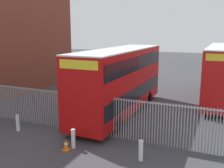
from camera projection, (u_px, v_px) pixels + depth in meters
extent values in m
plane|color=#3D3D42|center=(131.00, 99.00, 21.80)|extent=(100.00, 100.00, 0.00)
cylinder|color=gray|center=(0.00, 101.00, 16.88)|extent=(0.06, 0.06, 2.20)
cylinder|color=gray|center=(1.00, 101.00, 16.83)|extent=(0.06, 0.06, 2.20)
cylinder|color=gray|center=(3.00, 102.00, 16.77)|extent=(0.06, 0.06, 2.20)
cylinder|color=gray|center=(5.00, 102.00, 16.72)|extent=(0.06, 0.06, 2.20)
cylinder|color=gray|center=(6.00, 102.00, 16.66)|extent=(0.06, 0.06, 2.20)
cylinder|color=gray|center=(8.00, 102.00, 16.61)|extent=(0.06, 0.06, 2.20)
cylinder|color=gray|center=(10.00, 102.00, 16.55)|extent=(0.06, 0.06, 2.20)
cylinder|color=gray|center=(11.00, 103.00, 16.50)|extent=(0.06, 0.06, 2.20)
cylinder|color=gray|center=(13.00, 103.00, 16.44)|extent=(0.06, 0.06, 2.20)
cylinder|color=gray|center=(15.00, 103.00, 16.39)|extent=(0.06, 0.06, 2.20)
cylinder|color=gray|center=(16.00, 103.00, 16.33)|extent=(0.06, 0.06, 2.20)
cylinder|color=gray|center=(18.00, 104.00, 16.27)|extent=(0.06, 0.06, 2.20)
cylinder|color=gray|center=(20.00, 104.00, 16.22)|extent=(0.06, 0.06, 2.20)
cylinder|color=gray|center=(21.00, 104.00, 16.16)|extent=(0.06, 0.06, 2.20)
cylinder|color=gray|center=(23.00, 104.00, 16.11)|extent=(0.06, 0.06, 2.20)
cylinder|color=gray|center=(25.00, 105.00, 16.05)|extent=(0.06, 0.06, 2.20)
cylinder|color=gray|center=(27.00, 105.00, 16.00)|extent=(0.06, 0.06, 2.20)
cylinder|color=gray|center=(29.00, 105.00, 15.94)|extent=(0.06, 0.06, 2.20)
cylinder|color=gray|center=(30.00, 105.00, 15.89)|extent=(0.06, 0.06, 2.20)
cylinder|color=gray|center=(32.00, 106.00, 15.83)|extent=(0.06, 0.06, 2.20)
cylinder|color=gray|center=(34.00, 106.00, 15.78)|extent=(0.06, 0.06, 2.20)
cylinder|color=gray|center=(36.00, 106.00, 15.72)|extent=(0.06, 0.06, 2.20)
cylinder|color=gray|center=(38.00, 107.00, 15.66)|extent=(0.06, 0.06, 2.20)
cylinder|color=gray|center=(39.00, 107.00, 15.61)|extent=(0.06, 0.06, 2.20)
cylinder|color=gray|center=(41.00, 107.00, 15.55)|extent=(0.06, 0.06, 2.20)
cylinder|color=gray|center=(43.00, 107.00, 15.50)|extent=(0.06, 0.06, 2.20)
cylinder|color=gray|center=(45.00, 108.00, 15.44)|extent=(0.06, 0.06, 2.20)
cylinder|color=gray|center=(47.00, 108.00, 15.39)|extent=(0.06, 0.06, 2.20)
cylinder|color=gray|center=(49.00, 108.00, 15.33)|extent=(0.06, 0.06, 2.20)
cylinder|color=gray|center=(51.00, 108.00, 15.28)|extent=(0.06, 0.06, 2.20)
cylinder|color=gray|center=(53.00, 109.00, 15.22)|extent=(0.06, 0.06, 2.20)
cylinder|color=gray|center=(55.00, 109.00, 15.17)|extent=(0.06, 0.06, 2.20)
cylinder|color=gray|center=(57.00, 109.00, 15.11)|extent=(0.06, 0.06, 2.20)
cylinder|color=gray|center=(59.00, 110.00, 15.06)|extent=(0.06, 0.06, 2.20)
cylinder|color=gray|center=(61.00, 110.00, 15.00)|extent=(0.06, 0.06, 2.20)
cylinder|color=gray|center=(63.00, 110.00, 14.94)|extent=(0.06, 0.06, 2.20)
cylinder|color=gray|center=(65.00, 110.00, 14.89)|extent=(0.06, 0.06, 2.20)
cylinder|color=gray|center=(67.00, 111.00, 14.83)|extent=(0.06, 0.06, 2.20)
cylinder|color=gray|center=(69.00, 111.00, 14.78)|extent=(0.06, 0.06, 2.20)
cylinder|color=gray|center=(71.00, 111.00, 14.72)|extent=(0.06, 0.06, 2.20)
cylinder|color=gray|center=(73.00, 112.00, 14.67)|extent=(0.06, 0.06, 2.20)
cylinder|color=gray|center=(75.00, 112.00, 14.61)|extent=(0.06, 0.06, 2.20)
cylinder|color=gray|center=(77.00, 112.00, 14.56)|extent=(0.06, 0.06, 2.20)
cylinder|color=gray|center=(79.00, 113.00, 14.50)|extent=(0.06, 0.06, 2.20)
cylinder|color=gray|center=(82.00, 113.00, 14.45)|extent=(0.06, 0.06, 2.20)
cylinder|color=gray|center=(84.00, 113.00, 14.39)|extent=(0.06, 0.06, 2.20)
cylinder|color=gray|center=(86.00, 114.00, 14.33)|extent=(0.06, 0.06, 2.20)
cylinder|color=gray|center=(88.00, 114.00, 14.28)|extent=(0.06, 0.06, 2.20)
cylinder|color=gray|center=(90.00, 114.00, 14.22)|extent=(0.06, 0.06, 2.20)
cylinder|color=gray|center=(93.00, 115.00, 14.17)|extent=(0.06, 0.06, 2.20)
cylinder|color=gray|center=(95.00, 115.00, 14.11)|extent=(0.06, 0.06, 2.20)
cylinder|color=gray|center=(97.00, 115.00, 14.06)|extent=(0.06, 0.06, 2.20)
cylinder|color=gray|center=(100.00, 116.00, 14.00)|extent=(0.06, 0.06, 2.20)
cylinder|color=gray|center=(102.00, 116.00, 13.95)|extent=(0.06, 0.06, 2.20)
cylinder|color=gray|center=(104.00, 116.00, 13.89)|extent=(0.06, 0.06, 2.20)
cylinder|color=gray|center=(107.00, 117.00, 13.84)|extent=(0.06, 0.06, 2.20)
cylinder|color=gray|center=(109.00, 117.00, 13.78)|extent=(0.06, 0.06, 2.20)
cylinder|color=gray|center=(111.00, 117.00, 13.73)|extent=(0.06, 0.06, 2.20)
cylinder|color=gray|center=(114.00, 118.00, 13.67)|extent=(0.06, 0.06, 2.20)
cylinder|color=gray|center=(116.00, 118.00, 13.61)|extent=(0.06, 0.06, 2.20)
cylinder|color=gray|center=(119.00, 118.00, 13.56)|extent=(0.06, 0.06, 2.20)
cylinder|color=gray|center=(121.00, 119.00, 13.50)|extent=(0.06, 0.06, 2.20)
cylinder|color=gray|center=(124.00, 119.00, 13.45)|extent=(0.06, 0.06, 2.20)
cylinder|color=gray|center=(126.00, 119.00, 13.39)|extent=(0.06, 0.06, 2.20)
cylinder|color=gray|center=(129.00, 120.00, 13.34)|extent=(0.06, 0.06, 2.20)
cylinder|color=gray|center=(131.00, 120.00, 13.28)|extent=(0.06, 0.06, 2.20)
cylinder|color=gray|center=(134.00, 120.00, 13.23)|extent=(0.06, 0.06, 2.20)
cylinder|color=gray|center=(136.00, 121.00, 13.17)|extent=(0.06, 0.06, 2.20)
cylinder|color=gray|center=(139.00, 121.00, 13.12)|extent=(0.06, 0.06, 2.20)
cylinder|color=gray|center=(142.00, 122.00, 13.06)|extent=(0.06, 0.06, 2.20)
cylinder|color=gray|center=(144.00, 122.00, 13.00)|extent=(0.06, 0.06, 2.20)
cylinder|color=gray|center=(147.00, 122.00, 12.95)|extent=(0.06, 0.06, 2.20)
cylinder|color=gray|center=(150.00, 123.00, 12.89)|extent=(0.06, 0.06, 2.20)
cylinder|color=gray|center=(152.00, 123.00, 12.84)|extent=(0.06, 0.06, 2.20)
cylinder|color=gray|center=(155.00, 124.00, 12.78)|extent=(0.06, 0.06, 2.20)
cylinder|color=gray|center=(158.00, 124.00, 12.73)|extent=(0.06, 0.06, 2.20)
cylinder|color=gray|center=(161.00, 124.00, 12.67)|extent=(0.06, 0.06, 2.20)
cylinder|color=gray|center=(164.00, 125.00, 12.62)|extent=(0.06, 0.06, 2.20)
cylinder|color=gray|center=(166.00, 125.00, 12.56)|extent=(0.06, 0.06, 2.20)
cylinder|color=gray|center=(169.00, 126.00, 12.51)|extent=(0.06, 0.06, 2.20)
cylinder|color=gray|center=(172.00, 126.00, 12.45)|extent=(0.06, 0.06, 2.20)
cylinder|color=gray|center=(175.00, 127.00, 12.40)|extent=(0.06, 0.06, 2.20)
cylinder|color=gray|center=(178.00, 127.00, 12.34)|extent=(0.06, 0.06, 2.20)
cylinder|color=gray|center=(181.00, 127.00, 12.28)|extent=(0.06, 0.06, 2.20)
cylinder|color=gray|center=(184.00, 128.00, 12.23)|extent=(0.06, 0.06, 2.20)
cylinder|color=gray|center=(187.00, 128.00, 12.17)|extent=(0.06, 0.06, 2.20)
cylinder|color=gray|center=(190.00, 129.00, 12.12)|extent=(0.06, 0.06, 2.20)
cylinder|color=gray|center=(193.00, 129.00, 12.06)|extent=(0.06, 0.06, 2.20)
cylinder|color=gray|center=(197.00, 130.00, 12.01)|extent=(0.06, 0.06, 2.20)
cylinder|color=gray|center=(200.00, 130.00, 11.95)|extent=(0.06, 0.06, 2.20)
cylinder|color=gray|center=(203.00, 131.00, 11.90)|extent=(0.06, 0.06, 2.20)
cylinder|color=gray|center=(206.00, 131.00, 11.84)|extent=(0.06, 0.06, 2.20)
cylinder|color=gray|center=(209.00, 131.00, 11.79)|extent=(0.06, 0.06, 2.20)
cylinder|color=gray|center=(213.00, 132.00, 11.73)|extent=(0.06, 0.06, 2.20)
cylinder|color=gray|center=(216.00, 132.00, 11.67)|extent=(0.06, 0.06, 2.20)
cylinder|color=gray|center=(219.00, 133.00, 11.62)|extent=(0.06, 0.06, 2.20)
cylinder|color=gray|center=(223.00, 133.00, 11.56)|extent=(0.06, 0.06, 2.20)
cylinder|color=gray|center=(73.00, 94.00, 14.46)|extent=(16.18, 0.07, 0.07)
cube|color=#B70C0C|center=(121.00, 80.00, 17.51)|extent=(2.50, 10.80, 4.00)
cube|color=black|center=(120.00, 91.00, 17.67)|extent=(2.54, 10.37, 0.90)
cube|color=black|center=(121.00, 62.00, 17.27)|extent=(2.54, 10.37, 0.90)
cube|color=yellow|center=(79.00, 65.00, 12.39)|extent=(2.12, 0.12, 0.44)
cube|color=silver|center=(121.00, 49.00, 17.10)|extent=(2.50, 10.80, 0.08)
cylinder|color=black|center=(82.00, 118.00, 15.32)|extent=(0.30, 1.04, 1.04)
cylinder|color=black|center=(116.00, 124.00, 14.45)|extent=(0.30, 1.04, 1.04)
cylinder|color=black|center=(122.00, 95.00, 20.98)|extent=(0.30, 1.04, 1.04)
cylinder|color=black|center=(148.00, 97.00, 20.10)|extent=(0.30, 1.04, 1.04)
cube|color=red|center=(224.00, 72.00, 20.72)|extent=(2.50, 10.80, 4.00)
cube|color=black|center=(223.00, 82.00, 20.88)|extent=(2.54, 10.37, 0.90)
cube|color=yellow|center=(224.00, 58.00, 15.60)|extent=(2.12, 0.12, 0.44)
cylinder|color=black|center=(204.00, 103.00, 18.53)|extent=(0.30, 1.04, 1.04)
cylinder|color=black|center=(210.00, 86.00, 24.18)|extent=(0.30, 1.04, 1.04)
cylinder|color=silver|center=(18.00, 123.00, 14.69)|extent=(0.20, 0.20, 0.95)
cylinder|color=silver|center=(73.00, 139.00, 12.54)|extent=(0.20, 0.20, 0.95)
cylinder|color=silver|center=(141.00, 150.00, 11.30)|extent=(0.20, 0.20, 0.95)
cube|color=orange|center=(66.00, 150.00, 12.37)|extent=(0.34, 0.34, 0.04)
cone|color=orange|center=(66.00, 144.00, 12.31)|extent=(0.28, 0.28, 0.55)
cylinder|color=white|center=(66.00, 143.00, 12.31)|extent=(0.19, 0.19, 0.07)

